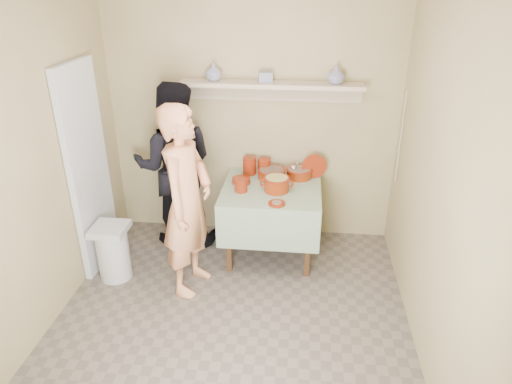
# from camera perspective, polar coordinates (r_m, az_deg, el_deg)

# --- Properties ---
(ground) EXTENTS (3.50, 3.50, 0.00)m
(ground) POSITION_cam_1_polar(r_m,az_deg,el_deg) (3.92, -3.53, -17.40)
(ground) COLOR #655A4F
(ground) RESTS_ON ground
(tile_panel) EXTENTS (0.06, 0.70, 2.00)m
(tile_panel) POSITION_cam_1_polar(r_m,az_deg,el_deg) (4.58, -20.18, 2.58)
(tile_panel) COLOR silver
(tile_panel) RESTS_ON ground
(plate_stack_a) EXTENTS (0.14, 0.14, 0.19)m
(plate_stack_a) POSITION_cam_1_polar(r_m,az_deg,el_deg) (4.79, -0.83, 3.29)
(plate_stack_a) COLOR maroon
(plate_stack_a) RESTS_ON serving_table
(plate_stack_b) EXTENTS (0.14, 0.14, 0.16)m
(plate_stack_b) POSITION_cam_1_polar(r_m,az_deg,el_deg) (4.81, 1.01, 3.25)
(plate_stack_b) COLOR maroon
(plate_stack_b) RESTS_ON serving_table
(bowl_stack) EXTENTS (0.12, 0.12, 0.12)m
(bowl_stack) POSITION_cam_1_polar(r_m,az_deg,el_deg) (4.41, -1.89, 0.82)
(bowl_stack) COLOR maroon
(bowl_stack) RESTS_ON serving_table
(empty_bowl) EXTENTS (0.19, 0.19, 0.05)m
(empty_bowl) POSITION_cam_1_polar(r_m,az_deg,el_deg) (4.60, -1.87, 1.44)
(empty_bowl) COLOR maroon
(empty_bowl) RESTS_ON serving_table
(propped_lid) EXTENTS (0.26, 0.10, 0.25)m
(propped_lid) POSITION_cam_1_polar(r_m,az_deg,el_deg) (4.74, 7.28, 3.19)
(propped_lid) COLOR maroon
(propped_lid) RESTS_ON serving_table
(vase_right) EXTENTS (0.18, 0.18, 0.17)m
(vase_right) POSITION_cam_1_polar(r_m,az_deg,el_deg) (4.53, 9.97, 14.24)
(vase_right) COLOR navy
(vase_right) RESTS_ON wall_shelf
(vase_left) EXTENTS (0.23, 0.23, 0.17)m
(vase_left) POSITION_cam_1_polar(r_m,az_deg,el_deg) (4.63, -5.33, 14.74)
(vase_left) COLOR navy
(vase_left) RESTS_ON wall_shelf
(ceramic_box) EXTENTS (0.15, 0.12, 0.09)m
(ceramic_box) POSITION_cam_1_polar(r_m,az_deg,el_deg) (4.56, 1.19, 14.16)
(ceramic_box) COLOR navy
(ceramic_box) RESTS_ON wall_shelf
(person_cook) EXTENTS (0.53, 0.71, 1.75)m
(person_cook) POSITION_cam_1_polar(r_m,az_deg,el_deg) (4.02, -8.61, -1.24)
(person_cook) COLOR #E89564
(person_cook) RESTS_ON ground
(person_helper) EXTENTS (0.94, 0.79, 1.75)m
(person_helper) POSITION_cam_1_polar(r_m,az_deg,el_deg) (4.79, -10.11, 3.20)
(person_helper) COLOR black
(person_helper) RESTS_ON ground
(room_shell) EXTENTS (3.04, 3.54, 2.62)m
(room_shell) POSITION_cam_1_polar(r_m,az_deg,el_deg) (3.06, -4.34, 5.27)
(room_shell) COLOR tan
(room_shell) RESTS_ON ground
(serving_table) EXTENTS (0.97, 0.97, 0.76)m
(serving_table) POSITION_cam_1_polar(r_m,az_deg,el_deg) (4.58, 1.96, -0.69)
(serving_table) COLOR #4C2D16
(serving_table) RESTS_ON ground
(cazuela_meat_a) EXTENTS (0.30, 0.30, 0.10)m
(cazuela_meat_a) POSITION_cam_1_polar(r_m,az_deg,el_deg) (4.70, 1.96, 2.40)
(cazuela_meat_a) COLOR maroon
(cazuela_meat_a) RESTS_ON serving_table
(cazuela_meat_b) EXTENTS (0.28, 0.28, 0.10)m
(cazuela_meat_b) POSITION_cam_1_polar(r_m,az_deg,el_deg) (4.73, 5.42, 2.47)
(cazuela_meat_b) COLOR maroon
(cazuela_meat_b) RESTS_ON serving_table
(ladle) EXTENTS (0.08, 0.26, 0.19)m
(ladle) POSITION_cam_1_polar(r_m,az_deg,el_deg) (4.71, 4.73, 3.03)
(ladle) COLOR silver
(ladle) RESTS_ON cazuela_meat_b
(cazuela_rice) EXTENTS (0.33, 0.25, 0.14)m
(cazuela_rice) POSITION_cam_1_polar(r_m,az_deg,el_deg) (4.41, 2.59, 1.14)
(cazuela_rice) COLOR maroon
(cazuela_rice) RESTS_ON serving_table
(front_plate) EXTENTS (0.16, 0.16, 0.03)m
(front_plate) POSITION_cam_1_polar(r_m,az_deg,el_deg) (4.18, 2.61, -1.43)
(front_plate) COLOR maroon
(front_plate) RESTS_ON serving_table
(wall_shelf) EXTENTS (1.80, 0.25, 0.21)m
(wall_shelf) POSITION_cam_1_polar(r_m,az_deg,el_deg) (4.59, 1.89, 13.05)
(wall_shelf) COLOR #C0AC8F
(wall_shelf) RESTS_ON room_shell
(trash_bin) EXTENTS (0.32, 0.32, 0.56)m
(trash_bin) POSITION_cam_1_polar(r_m,az_deg,el_deg) (4.58, -17.43, -7.11)
(trash_bin) COLOR silver
(trash_bin) RESTS_ON ground
(electrical_cord) EXTENTS (0.01, 0.05, 0.90)m
(electrical_cord) POSITION_cam_1_polar(r_m,az_deg,el_deg) (4.62, 17.63, 6.49)
(electrical_cord) COLOR silver
(electrical_cord) RESTS_ON wall_shelf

